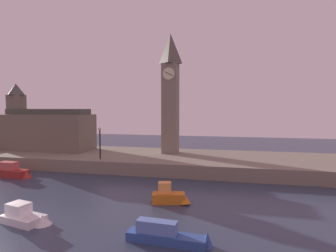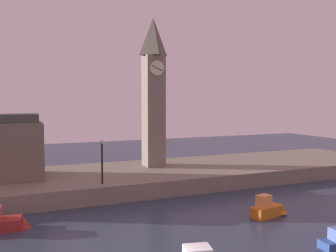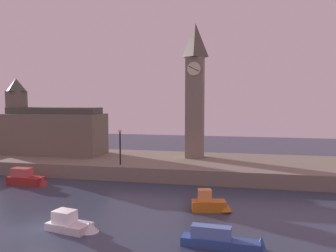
% 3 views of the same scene
% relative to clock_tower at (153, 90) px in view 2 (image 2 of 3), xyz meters
% --- Properties ---
extents(far_embankment, '(70.00, 12.00, 1.50)m').
position_rel_clock_tower_xyz_m(far_embankment, '(-7.59, -1.80, -9.03)').
color(far_embankment, slate).
rests_on(far_embankment, ground).
extents(clock_tower, '(2.26, 2.31, 15.94)m').
position_rel_clock_tower_xyz_m(clock_tower, '(0.00, 0.00, 0.00)').
color(clock_tower, slate).
rests_on(clock_tower, far_embankment).
extents(streetlamp, '(0.36, 0.36, 3.82)m').
position_rel_clock_tower_xyz_m(streetlamp, '(-7.16, -6.42, -5.89)').
color(streetlamp, black).
rests_on(streetlamp, far_embankment).
extents(boat_patrol_orange, '(3.25, 1.61, 1.67)m').
position_rel_clock_tower_xyz_m(boat_patrol_orange, '(3.36, -15.47, -9.21)').
color(boat_patrol_orange, orange).
rests_on(boat_patrol_orange, ground).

